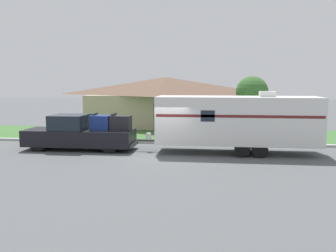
{
  "coord_description": "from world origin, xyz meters",
  "views": [
    {
      "loc": [
        2.52,
        -18.62,
        3.87
      ],
      "look_at": [
        0.06,
        1.25,
        1.4
      ],
      "focal_mm": 40.0,
      "sensor_mm": 36.0,
      "label": 1
    }
  ],
  "objects": [
    {
      "name": "ground_plane",
      "position": [
        0.0,
        0.0,
        0.0
      ],
      "size": [
        120.0,
        120.0,
        0.0
      ],
      "primitive_type": "plane",
      "color": "#515456"
    },
    {
      "name": "curb_strip",
      "position": [
        0.0,
        3.75,
        0.07
      ],
      "size": [
        80.0,
        0.3,
        0.14
      ],
      "color": "#ADADA8",
      "rests_on": "ground_plane"
    },
    {
      "name": "lawn_strip",
      "position": [
        0.0,
        7.4,
        0.01
      ],
      "size": [
        80.0,
        7.0,
        0.03
      ],
      "color": "#3D6B33",
      "rests_on": "ground_plane"
    },
    {
      "name": "house_across_street",
      "position": [
        -1.59,
        12.89,
        2.13
      ],
      "size": [
        13.2,
        7.23,
        4.11
      ],
      "color": "tan",
      "rests_on": "ground_plane"
    },
    {
      "name": "pickup_truck",
      "position": [
        -4.84,
        1.25,
        0.9
      ],
      "size": [
        6.17,
        2.02,
        2.05
      ],
      "color": "black",
      "rests_on": "ground_plane"
    },
    {
      "name": "travel_trailer",
      "position": [
        3.73,
        1.25,
        1.76
      ],
      "size": [
        9.58,
        2.41,
        3.29
      ],
      "color": "black",
      "rests_on": "ground_plane"
    },
    {
      "name": "mailbox",
      "position": [
        0.87,
        4.55,
        0.95
      ],
      "size": [
        0.48,
        0.2,
        1.23
      ],
      "color": "brown",
      "rests_on": "ground_plane"
    },
    {
      "name": "tree_in_yard",
      "position": [
        5.11,
        7.79,
        3.01
      ],
      "size": [
        2.23,
        2.23,
        4.15
      ],
      "color": "brown",
      "rests_on": "ground_plane"
    }
  ]
}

